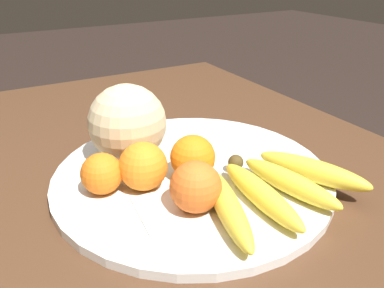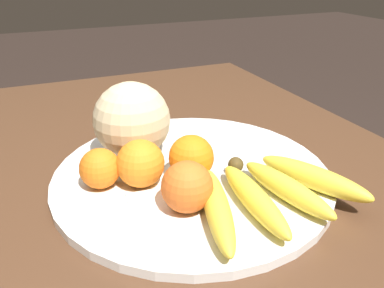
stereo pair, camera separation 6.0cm
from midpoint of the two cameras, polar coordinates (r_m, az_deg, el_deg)
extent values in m
cube|color=#4C301E|center=(0.64, -1.91, -6.82)|extent=(1.28, 0.95, 0.04)
cube|color=#4C301E|center=(1.40, 4.89, -4.07)|extent=(0.07, 0.07, 0.67)
cylinder|color=white|center=(0.63, 2.74, -4.74)|extent=(0.46, 0.46, 0.01)
torus|color=#1E4C56|center=(0.63, 2.75, -4.63)|extent=(0.46, 0.46, 0.01)
sphere|color=beige|center=(0.65, -6.55, 3.56)|extent=(0.13, 0.13, 0.13)
sphere|color=#473819|center=(0.61, 9.48, -3.21)|extent=(0.03, 0.03, 0.03)
ellipsoid|color=yellow|center=(0.51, 7.25, -9.68)|extent=(0.19, 0.09, 0.03)
ellipsoid|color=yellow|center=(0.54, 12.67, -8.22)|extent=(0.18, 0.05, 0.03)
ellipsoid|color=yellow|center=(0.57, 17.20, -6.56)|extent=(0.18, 0.07, 0.03)
ellipsoid|color=yellow|center=(0.61, 20.76, -4.85)|extent=(0.18, 0.11, 0.04)
sphere|color=orange|center=(0.58, -11.00, -3.75)|extent=(0.06, 0.06, 0.06)
sphere|color=orange|center=(0.59, 2.82, -2.12)|extent=(0.07, 0.07, 0.07)
sphere|color=orange|center=(0.52, 2.77, -6.59)|extent=(0.07, 0.07, 0.07)
sphere|color=orange|center=(0.57, -4.90, -3.05)|extent=(0.07, 0.07, 0.07)
cube|color=white|center=(0.53, -4.08, -10.06)|extent=(0.10, 0.05, 0.00)
camera|label=1|loc=(0.03, -87.14, 1.43)|focal=35.00mm
camera|label=2|loc=(0.03, 92.86, -1.43)|focal=35.00mm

